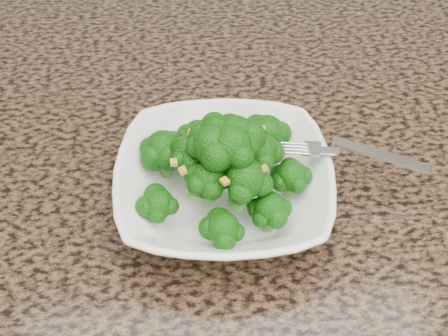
{
  "coord_description": "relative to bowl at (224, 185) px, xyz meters",
  "views": [
    {
      "loc": [
        -0.11,
        -0.1,
        1.34
      ],
      "look_at": [
        -0.08,
        0.27,
        0.95
      ],
      "focal_mm": 45.0,
      "sensor_mm": 36.0,
      "label": 1
    }
  ],
  "objects": [
    {
      "name": "garlic_topping",
      "position": [
        0.0,
        0.0,
        0.1
      ],
      "size": [
        0.11,
        0.11,
        0.01
      ],
      "primitive_type": null,
      "color": "gold",
      "rests_on": "broccoli_pile"
    },
    {
      "name": "broccoli_pile",
      "position": [
        0.0,
        0.0,
        0.06
      ],
      "size": [
        0.19,
        0.19,
        0.07
      ],
      "primitive_type": null,
      "color": "#14610B",
      "rests_on": "bowl"
    },
    {
      "name": "fork",
      "position": [
        0.11,
        0.01,
        0.03
      ],
      "size": [
        0.16,
        0.07,
        0.01
      ],
      "primitive_type": null,
      "rotation": [
        0.0,
        0.0,
        -0.29
      ],
      "color": "silver",
      "rests_on": "bowl"
    },
    {
      "name": "bowl",
      "position": [
        0.0,
        0.0,
        0.0
      ],
      "size": [
        0.23,
        0.23,
        0.05
      ],
      "primitive_type": "imported",
      "rotation": [
        0.0,
        0.0,
        -0.07
      ],
      "color": "white",
      "rests_on": "granite_counter"
    },
    {
      "name": "granite_counter",
      "position": [
        0.08,
        0.03,
        -0.04
      ],
      "size": [
        1.64,
        1.04,
        0.03
      ],
      "primitive_type": "cube",
      "color": "brown",
      "rests_on": "cabinet"
    }
  ]
}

